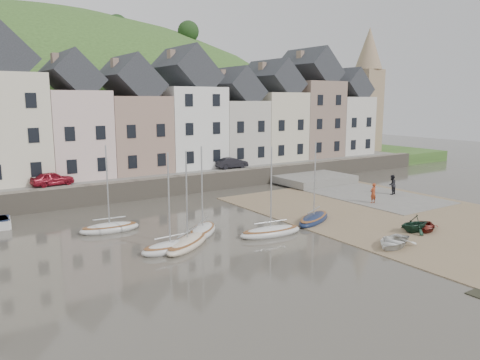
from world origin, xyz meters
TOP-DOWN VIEW (x-y plane):
  - ground at (0.00, 0.00)m, footprint 160.00×160.00m
  - quay_land at (0.00, 32.00)m, footprint 90.00×30.00m
  - quay_street at (0.00, 20.50)m, footprint 70.00×7.00m
  - seawall at (0.00, 17.00)m, footprint 70.00×1.20m
  - beach at (11.00, 0.00)m, footprint 18.00×26.00m
  - slipway at (15.00, 8.00)m, footprint 8.00×18.00m
  - hillside at (-5.00, 60.00)m, footprint 134.40×84.00m
  - townhouse_terrace at (1.76, 24.00)m, footprint 61.05×8.00m
  - church_spire at (34.55, 24.00)m, footprint 4.00×4.00m
  - sailboat_0 at (-9.82, 7.84)m, footprint 4.26×1.90m
  - sailboat_1 at (-8.10, 1.54)m, footprint 3.90×1.73m
  - sailboat_2 at (-6.80, 1.74)m, footprint 4.80×4.07m
  - sailboat_3 at (-4.68, 3.62)m, footprint 3.83×3.83m
  - sailboat_4 at (-0.91, 0.82)m, footprint 4.80×2.04m
  - sailboat_5 at (3.90, 1.75)m, footprint 4.91×3.52m
  - rowboat_white at (3.89, -5.56)m, footprint 3.72×3.12m
  - rowboat_green at (7.77, -4.27)m, footprint 2.67×2.41m
  - rowboat_red at (8.89, -4.39)m, footprint 3.17×3.04m
  - person_red at (12.40, 3.35)m, footprint 0.65×0.43m
  - person_dark at (16.84, 4.87)m, footprint 1.07×0.93m
  - car_left at (-11.11, 19.50)m, footprint 3.79×1.90m
  - car_right at (7.82, 19.50)m, footprint 3.74×1.43m

SIDE VIEW (x-z plane):
  - hillside at x=-5.00m, z-range -59.99..24.01m
  - ground at x=0.00m, z-range 0.00..0.00m
  - beach at x=11.00m, z-range 0.00..0.06m
  - slipway at x=15.00m, z-range 0.00..0.12m
  - sailboat_2 at x=-6.80m, z-range -2.90..3.42m
  - sailboat_5 at x=3.90m, z-range -2.90..3.42m
  - sailboat_4 at x=-0.91m, z-range -2.90..3.42m
  - sailboat_0 at x=-9.82m, z-range -2.89..3.43m
  - sailboat_3 at x=-4.68m, z-range -2.89..3.43m
  - sailboat_1 at x=-8.10m, z-range -2.89..3.43m
  - rowboat_red at x=8.89m, z-range 0.06..0.59m
  - rowboat_white at x=3.89m, z-range 0.06..0.72m
  - rowboat_green at x=7.77m, z-range 0.06..1.30m
  - quay_land at x=0.00m, z-range 0.00..1.50m
  - seawall at x=0.00m, z-range 0.00..1.80m
  - person_red at x=12.40m, z-range 0.12..1.89m
  - person_dark at x=16.84m, z-range 0.12..2.02m
  - quay_street at x=0.00m, z-range 1.50..1.60m
  - car_right at x=7.82m, z-range 1.60..2.82m
  - car_left at x=-11.11m, z-range 1.60..2.84m
  - townhouse_terrace at x=1.76m, z-range 0.36..14.29m
  - church_spire at x=34.55m, z-range 2.06..20.06m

